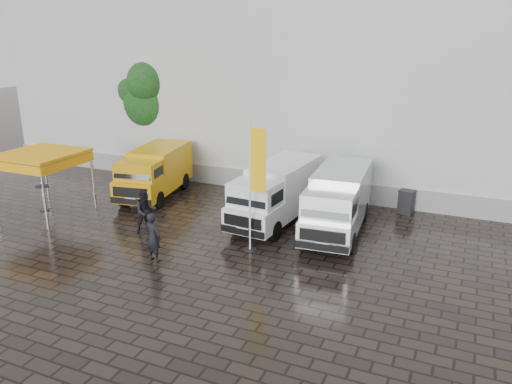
# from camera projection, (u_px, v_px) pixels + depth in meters

# --- Properties ---
(ground) EXTENTS (120.00, 120.00, 0.00)m
(ground) POSITION_uv_depth(u_px,v_px,m) (254.00, 260.00, 18.24)
(ground) COLOR black
(ground) RESTS_ON ground
(exhibition_hall) EXTENTS (44.00, 16.00, 12.00)m
(exhibition_hall) POSITION_uv_depth(u_px,v_px,m) (394.00, 67.00, 29.61)
(exhibition_hall) COLOR silver
(exhibition_hall) RESTS_ON ground
(hall_plinth) EXTENTS (44.00, 0.15, 1.00)m
(hall_plinth) POSITION_uv_depth(u_px,v_px,m) (358.00, 193.00, 24.26)
(hall_plinth) COLOR gray
(hall_plinth) RESTS_ON ground
(van_yellow) EXTENTS (2.90, 5.52, 2.42)m
(van_yellow) POSITION_uv_depth(u_px,v_px,m) (155.00, 174.00, 24.96)
(van_yellow) COLOR #DC9C0B
(van_yellow) RESTS_ON ground
(van_white) EXTENTS (2.40, 5.96, 2.53)m
(van_white) POSITION_uv_depth(u_px,v_px,m) (276.00, 194.00, 21.56)
(van_white) COLOR white
(van_white) RESTS_ON ground
(van_silver) EXTENTS (2.43, 6.04, 2.56)m
(van_silver) POSITION_uv_depth(u_px,v_px,m) (338.00, 203.00, 20.38)
(van_silver) COLOR silver
(van_silver) RESTS_ON ground
(canopy_tent) EXTENTS (3.16, 3.16, 2.86)m
(canopy_tent) POSITION_uv_depth(u_px,v_px,m) (40.00, 156.00, 22.20)
(canopy_tent) COLOR silver
(canopy_tent) RESTS_ON ground
(flagpole) EXTENTS (0.88, 0.50, 4.92)m
(flagpole) POSITION_uv_depth(u_px,v_px,m) (254.00, 182.00, 18.19)
(flagpole) COLOR black
(flagpole) RESTS_ON ground
(tree) EXTENTS (3.77, 3.90, 6.77)m
(tree) POSITION_uv_depth(u_px,v_px,m) (155.00, 97.00, 29.35)
(tree) COLOR black
(tree) RESTS_ON ground
(cocktail_table) EXTENTS (0.60, 0.60, 1.19)m
(cocktail_table) POSITION_uv_depth(u_px,v_px,m) (43.00, 198.00, 23.17)
(cocktail_table) COLOR black
(cocktail_table) RESTS_ON ground
(wheelie_bin) EXTENTS (0.76, 0.76, 1.10)m
(wheelie_bin) POSITION_uv_depth(u_px,v_px,m) (406.00, 202.00, 22.83)
(wheelie_bin) COLOR black
(wheelie_bin) RESTS_ON ground
(person_front) EXTENTS (0.75, 0.57, 1.86)m
(person_front) POSITION_uv_depth(u_px,v_px,m) (153.00, 237.00, 17.89)
(person_front) COLOR black
(person_front) RESTS_ON ground
(person_tent) EXTENTS (1.12, 1.15, 1.86)m
(person_tent) POSITION_uv_depth(u_px,v_px,m) (146.00, 211.00, 20.53)
(person_tent) COLOR black
(person_tent) RESTS_ON ground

